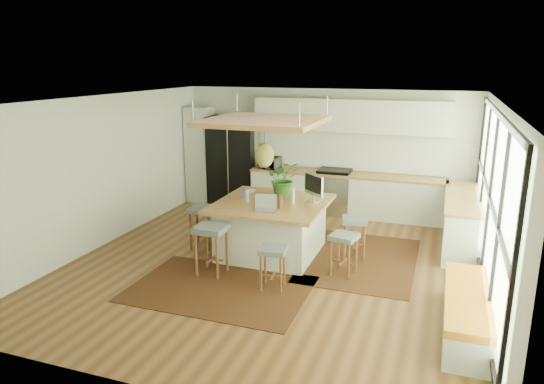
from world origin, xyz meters
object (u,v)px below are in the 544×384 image
at_px(stool_right_front, 344,253).
at_px(monitor, 314,187).
at_px(island_plant, 283,182).
at_px(stool_right_back, 354,237).
at_px(microwave, 270,161).
at_px(fridge, 232,165).
at_px(stool_near_left, 212,253).
at_px(stool_left_side, 203,228).
at_px(laptop, 265,203).
at_px(stool_near_right, 273,266).
at_px(island, 272,228).

height_order(stool_right_front, monitor, monitor).
distance_m(stool_right_front, island_plant, 1.81).
distance_m(stool_right_back, microwave, 3.44).
height_order(fridge, stool_near_left, fridge).
xyz_separation_m(stool_right_front, stool_left_side, (-2.64, 0.36, 0.00)).
height_order(stool_right_back, laptop, laptop).
height_order(fridge, stool_left_side, fridge).
relative_size(fridge, stool_right_front, 3.08).
relative_size(stool_near_right, microwave, 1.35).
relative_size(monitor, microwave, 1.10).
xyz_separation_m(stool_right_back, laptop, (-1.33, -0.81, 0.70)).
relative_size(laptop, monitor, 0.71).
bearing_deg(monitor, microwave, 165.42).
height_order(stool_left_side, monitor, monitor).
bearing_deg(island_plant, microwave, 115.43).
bearing_deg(fridge, stool_near_left, -82.16).
height_order(stool_near_left, laptop, laptop).
height_order(monitor, island_plant, monitor).
height_order(stool_near_left, island_plant, island_plant).
bearing_deg(monitor, island_plant, -156.50).
distance_m(stool_right_back, monitor, 1.11).
height_order(island, monitor, monitor).
distance_m(fridge, island, 3.41).
height_order(island, stool_left_side, island).
height_order(stool_near_left, stool_near_right, stool_near_left).
relative_size(fridge, island, 1.11).
bearing_deg(stool_right_front, stool_right_back, 88.19).
height_order(stool_right_front, island_plant, island_plant).
xyz_separation_m(island, microwave, (-0.99, 2.68, 0.62)).
bearing_deg(stool_right_front, stool_left_side, 172.23).
bearing_deg(stool_right_back, stool_right_front, -91.81).
distance_m(fridge, laptop, 3.84).
bearing_deg(stool_near_right, stool_near_left, 170.14).
bearing_deg(stool_right_front, stool_near_right, -135.62).
xyz_separation_m(stool_near_left, stool_near_right, (1.09, -0.19, 0.00)).
xyz_separation_m(stool_near_right, microwave, (-1.49, 4.01, 0.73)).
bearing_deg(microwave, stool_near_right, -60.67).
height_order(stool_near_left, monitor, monitor).
bearing_deg(fridge, stool_right_back, -47.69).
height_order(island, stool_near_left, island).
bearing_deg(stool_near_left, microwave, 95.98).
bearing_deg(island_plant, stool_left_side, -156.73).
distance_m(stool_near_right, island_plant, 2.02).
xyz_separation_m(stool_right_back, island_plant, (-1.33, 0.16, 0.83)).
distance_m(microwave, island_plant, 2.46).
height_order(stool_near_right, island_plant, island_plant).
bearing_deg(stool_right_back, fridge, 143.88).
bearing_deg(island, stool_near_left, -117.44).
relative_size(island, laptop, 4.99).
bearing_deg(laptop, microwave, 96.67).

